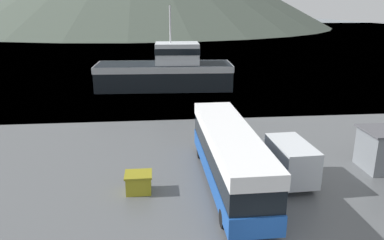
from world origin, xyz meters
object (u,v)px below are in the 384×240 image
Objects in this scene: fishing_boat at (166,71)px; storage_bin at (139,182)px; tour_bus at (229,154)px; delivery_van at (287,158)px.

storage_bin is at bearing 177.06° from fishing_boat.
tour_bus is 5.38m from storage_bin.
storage_bin is (-2.49, -27.30, -1.65)m from fishing_boat.
fishing_boat is at bearing 84.79° from storage_bin.
delivery_van is 3.69× the size of storage_bin.
tour_bus is at bearing -174.26° from delivery_van.
fishing_boat is at bearing 100.89° from delivery_van.
delivery_van reaches higher than storage_bin.
delivery_van is at bearing -164.09° from fishing_boat.
delivery_van is (3.69, 0.55, -0.63)m from tour_bus.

